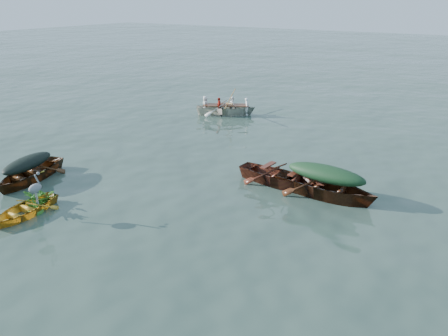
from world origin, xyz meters
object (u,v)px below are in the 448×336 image
Objects in this scene: heron at (36,192)px; open_wooden_boat at (281,186)px; yellow_dinghy at (25,215)px; green_tarp_boat at (324,197)px; rowed_boat at (226,115)px; dark_covered_boat at (30,181)px.

open_wooden_boat is at bearing 43.73° from heron.
green_tarp_boat is at bearing 33.64° from yellow_dinghy.
rowed_boat is (-7.94, 6.91, 0.00)m from green_tarp_boat.
green_tarp_boat is 10.53m from rowed_boat.
rowed_boat is at bearing 88.59° from yellow_dinghy.
open_wooden_boat is at bearing 16.19° from dark_covered_boat.
heron reaches higher than open_wooden_boat.
dark_covered_boat is at bearing 135.12° from yellow_dinghy.
heron is at bearing 134.83° from green_tarp_boat.
dark_covered_boat is 0.89× the size of open_wooden_boat.
dark_covered_boat is 4.12× the size of heron.
rowed_boat is (-6.42, 6.83, 0.00)m from open_wooden_boat.
green_tarp_boat is at bearing 11.41° from dark_covered_boat.
green_tarp_boat is at bearing -87.63° from open_wooden_boat.
open_wooden_boat is at bearing -165.64° from rowed_boat.
yellow_dinghy is 0.63× the size of rowed_boat.
rowed_boat is at bearing 51.82° from green_tarp_boat.
dark_covered_boat is 0.84× the size of green_tarp_boat.
yellow_dinghy is 8.90m from green_tarp_boat.
yellow_dinghy is 0.63× the size of open_wooden_boat.
heron is at bearing 158.76° from rowed_boat.
yellow_dinghy is at bearing 143.00° from open_wooden_boat.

